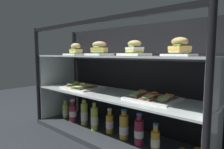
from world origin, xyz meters
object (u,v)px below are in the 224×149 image
Objects in this scene: juice_bottle_front_right_end at (124,127)px; juice_bottle_front_left_end at (73,112)px; juice_bottle_front_second at (84,114)px; juice_bottle_back_right at (139,132)px; plated_roll_sandwich_far_right at (76,50)px; juice_bottle_tucked_behind at (109,123)px; open_sandwich_tray_center at (152,97)px; plated_roll_sandwich_center at (179,48)px; juice_bottle_front_fourth at (94,119)px; juice_bottle_back_center at (155,141)px; plated_roll_sandwich_far_left at (134,50)px; juice_bottle_near_post at (66,111)px; open_sandwich_tray_far_right at (81,86)px; plated_roll_sandwich_near_left_corner at (99,50)px.

juice_bottle_front_left_end is at bearing -177.99° from juice_bottle_front_right_end.
juice_bottle_back_right is (0.60, -0.00, -0.01)m from juice_bottle_front_second.
juice_bottle_tucked_behind is at bearing -6.78° from plated_roll_sandwich_far_right.
open_sandwich_tray_center is 0.34m from juice_bottle_front_right_end.
plated_roll_sandwich_center is 0.75× the size of juice_bottle_front_fourth.
juice_bottle_tucked_behind is 0.44m from juice_bottle_back_center.
juice_bottle_front_second is at bearing 6.20° from juice_bottle_front_left_end.
plated_roll_sandwich_far_left is 0.83× the size of juice_bottle_back_right.
juice_bottle_near_post is at bearing 174.08° from juice_bottle_front_left_end.
plated_roll_sandwich_far_right reaches higher than juice_bottle_tucked_behind.
plated_roll_sandwich_center reaches higher than juice_bottle_tucked_behind.
open_sandwich_tray_far_right reaches higher than juice_bottle_near_post.
juice_bottle_back_center is (0.77, -0.01, -0.27)m from open_sandwich_tray_far_right.
juice_bottle_front_right_end is at bearing -8.27° from plated_roll_sandwich_near_left_corner.
plated_roll_sandwich_near_left_corner is at bearing 171.73° from juice_bottle_front_right_end.
juice_bottle_tucked_behind is 0.89× the size of juice_bottle_front_right_end.
plated_roll_sandwich_far_right is at bearing 119.52° from juice_bottle_front_left_end.
open_sandwich_tray_center is at bearing 27.55° from juice_bottle_back_right.
juice_bottle_tucked_behind is at bearing 177.67° from juice_bottle_back_right.
juice_bottle_back_right is (0.44, 0.02, -0.00)m from juice_bottle_front_fourth.
juice_bottle_front_left_end is at bearing -172.07° from plated_roll_sandwich_far_left.
plated_roll_sandwich_far_right is 0.74× the size of juice_bottle_front_second.
juice_bottle_near_post is (-0.44, -0.05, -0.60)m from plated_roll_sandwich_near_left_corner.
plated_roll_sandwich_near_left_corner is 0.78× the size of juice_bottle_front_fourth.
juice_bottle_front_second reaches higher than juice_bottle_front_left_end.
juice_bottle_back_right reaches higher than juice_bottle_front_left_end.
open_sandwich_tray_far_right is (-0.18, -0.05, -0.33)m from plated_roll_sandwich_near_left_corner.
plated_roll_sandwich_center is 0.51× the size of open_sandwich_tray_far_right.
juice_bottle_back_center is (0.94, -0.09, -0.60)m from plated_roll_sandwich_far_right.
plated_roll_sandwich_far_right is at bearing 179.66° from plated_roll_sandwich_center.
juice_bottle_near_post is (-0.26, 0.00, -0.28)m from open_sandwich_tray_far_right.
plated_roll_sandwich_far_right reaches higher than juice_bottle_front_fourth.
open_sandwich_tray_far_right is 0.38m from juice_bottle_near_post.
juice_bottle_front_left_end is (-0.82, -0.05, -0.27)m from open_sandwich_tray_center.
plated_roll_sandwich_center reaches higher than juice_bottle_front_right_end.
plated_roll_sandwich_near_left_corner is at bearing 16.74° from open_sandwich_tray_far_right.
open_sandwich_tray_far_right is 0.68m from juice_bottle_back_right.
open_sandwich_tray_far_right is at bearing -178.83° from juice_bottle_front_right_end.
open_sandwich_tray_center reaches higher than open_sandwich_tray_far_right.
plated_roll_sandwich_far_right is at bearing 174.88° from juice_bottle_back_right.
plated_roll_sandwich_near_left_corner reaches higher than open_sandwich_tray_center.
juice_bottle_front_right_end is at bearing 0.51° from juice_bottle_near_post.
plated_roll_sandwich_far_left is at bearing 17.56° from juice_bottle_tucked_behind.
juice_bottle_front_right_end is (0.65, -0.07, -0.58)m from plated_roll_sandwich_far_right.
plated_roll_sandwich_far_left is 0.76m from juice_bottle_front_second.
juice_bottle_front_fourth is at bearing 179.97° from juice_bottle_back_center.
plated_roll_sandwich_center is 0.51× the size of open_sandwich_tray_center.
plated_roll_sandwich_center is at bearing -1.52° from plated_roll_sandwich_far_left.
juice_bottle_back_center is (0.59, -0.07, -0.60)m from plated_roll_sandwich_near_left_corner.
open_sandwich_tray_far_right is at bearing -163.26° from plated_roll_sandwich_near_left_corner.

